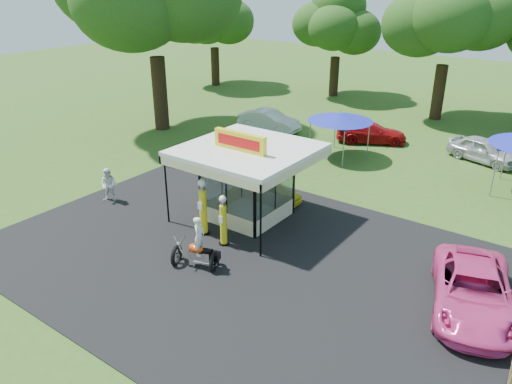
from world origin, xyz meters
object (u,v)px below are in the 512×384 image
kiosk_car (275,192)px  spectator_west (109,185)px  bg_car_b (371,133)px  motorcycle (198,247)px  gas_pump_right (223,222)px  tent_west (341,117)px  bg_car_c (484,150)px  gas_station_kiosk (247,181)px  pink_sedan (473,291)px  gas_pump_left (203,208)px  bg_car_a (269,121)px

kiosk_car → spectator_west: 8.10m
kiosk_car → bg_car_b: (-0.08, 11.54, 0.18)m
motorcycle → spectator_west: motorcycle is taller
gas_pump_right → bg_car_b: gas_pump_right is taller
tent_west → bg_car_c: bearing=30.0°
spectator_west → bg_car_c: spectator_west is taller
gas_station_kiosk → spectator_west: gas_station_kiosk is taller
pink_sedan → bg_car_c: (-3.29, 15.36, -0.02)m
gas_pump_right → spectator_west: size_ratio=1.30×
pink_sedan → spectator_west: (-16.69, -1.43, 0.12)m
pink_sedan → tent_west: bearing=116.3°
gas_pump_left → bg_car_c: size_ratio=0.60×
spectator_west → bg_car_a: spectator_west is taller
spectator_west → bg_car_a: bearing=64.3°
motorcycle → kiosk_car: size_ratio=0.78×
gas_station_kiosk → bg_car_b: size_ratio=1.18×
gas_pump_right → spectator_west: (-7.26, 0.04, -0.21)m
motorcycle → bg_car_a: (-8.12, 16.46, -0.12)m
motorcycle → spectator_west: size_ratio=1.28×
motorcycle → spectator_west: (-7.56, 1.93, 0.00)m
gas_pump_right → bg_car_c: size_ratio=0.52×
gas_pump_right → bg_car_b: 16.42m
spectator_west → bg_car_b: bearing=40.7°
pink_sedan → bg_car_c: bearing=84.4°
bg_car_c → gas_station_kiosk: bearing=172.2°
gas_pump_right → bg_car_c: bearing=70.0°
bg_car_a → gas_station_kiosk: bearing=-152.7°
motorcycle → gas_pump_left: bearing=106.5°
gas_station_kiosk → bg_car_b: bearing=90.3°
kiosk_car → tent_west: bearing=3.8°
gas_station_kiosk → bg_car_b: gas_station_kiosk is taller
motorcycle → bg_car_b: motorcycle is taller
kiosk_car → tent_west: tent_west is taller
bg_car_a → bg_car_c: bg_car_a is taller
gas_pump_right → motorcycle: 1.92m
gas_pump_right → bg_car_c: 17.92m
pink_sedan → gas_pump_left: bearing=168.9°
gas_pump_right → pink_sedan: bearing=8.9°
pink_sedan → bg_car_a: size_ratio=1.20×
pink_sedan → tent_west: size_ratio=1.38×
bg_car_c → tent_west: size_ratio=1.09×
bg_car_a → bg_car_c: (13.96, 2.26, -0.01)m
gas_pump_right → bg_car_a: 16.54m
gas_station_kiosk → tent_west: gas_station_kiosk is taller
gas_pump_right → bg_car_a: gas_pump_right is taller
gas_pump_right → spectator_west: gas_pump_right is taller
motorcycle → kiosk_car: (-1.06, 6.74, -0.38)m
motorcycle → bg_car_c: bearing=52.2°
tent_west → pink_sedan: bearing=-46.0°
motorcycle → pink_sedan: size_ratio=0.41×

